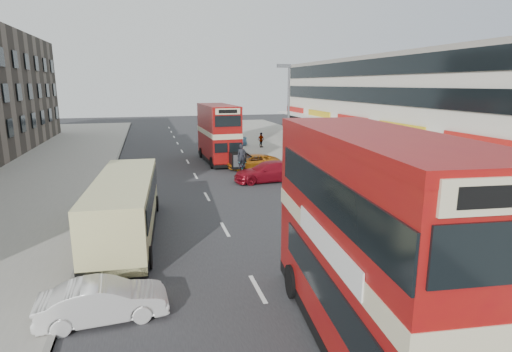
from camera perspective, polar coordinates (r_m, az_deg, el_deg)
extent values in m
plane|color=#28282B|center=(12.70, 2.72, -19.52)|extent=(160.00, 160.00, 0.00)
cube|color=#28282B|center=(31.15, -8.40, 0.01)|extent=(12.00, 90.00, 0.01)
cube|color=gray|center=(34.54, 11.78, 1.24)|extent=(12.00, 90.00, 0.15)
cube|color=gray|center=(32.16, -30.15, -1.07)|extent=(12.00, 90.00, 0.15)
cube|color=gray|center=(31.09, -19.64, -0.50)|extent=(0.20, 90.00, 0.16)
cube|color=gray|center=(32.36, 2.38, 0.74)|extent=(0.20, 90.00, 0.16)
cube|color=silver|center=(39.83, 21.24, 8.57)|extent=(8.00, 46.00, 9.00)
cube|color=black|center=(37.89, 15.91, 4.36)|extent=(0.10, 44.00, 2.40)
cube|color=gray|center=(39.84, 21.79, 15.17)|extent=(8.20, 46.20, 0.40)
cube|color=white|center=(37.30, 14.90, 6.46)|extent=(1.80, 44.00, 0.20)
cylinder|color=slate|center=(30.04, 4.50, 7.36)|extent=(0.16, 0.16, 8.00)
cube|color=slate|center=(29.81, 3.89, 15.03)|extent=(1.00, 0.20, 0.25)
cube|color=black|center=(11.98, 14.90, -20.01)|extent=(3.57, 8.84, 0.38)
cube|color=maroon|center=(11.35, 15.28, -14.50)|extent=(3.55, 8.83, 2.37)
cube|color=beige|center=(10.81, 15.69, -8.14)|extent=(3.60, 8.88, 0.48)
cube|color=maroon|center=(10.43, 16.11, -1.49)|extent=(3.55, 8.83, 2.26)
cube|color=maroon|center=(10.21, 16.53, 5.14)|extent=(3.58, 8.86, 0.27)
cube|color=black|center=(36.72, -5.21, 2.54)|extent=(2.70, 7.70, 0.33)
cube|color=maroon|center=(36.53, -5.24, 4.30)|extent=(2.68, 7.70, 2.09)
cube|color=beige|center=(36.38, -5.28, 6.15)|extent=(2.72, 7.74, 0.43)
cube|color=maroon|center=(36.27, -5.32, 7.95)|extent=(2.68, 7.70, 2.00)
cube|color=maroon|center=(36.20, -5.35, 9.64)|extent=(2.70, 7.72, 0.24)
cube|color=black|center=(32.56, -2.60, 2.21)|extent=(1.18, 1.19, 1.24)
cube|color=black|center=(19.59, -17.51, -6.96)|extent=(2.98, 9.64, 0.38)
cube|color=#CEC985|center=(19.26, -17.73, -3.89)|extent=(2.96, 9.64, 2.47)
imported|color=silver|center=(13.23, -20.43, -15.96)|extent=(3.71, 1.50, 1.20)
imported|color=maroon|center=(28.98, 1.71, 0.61)|extent=(4.96, 2.19, 1.42)
imported|color=#BD6812|center=(33.22, -0.39, 1.97)|extent=(4.40, 2.28, 1.19)
imported|color=#598EB2|center=(45.39, -3.91, 4.98)|extent=(4.32, 2.20, 1.41)
imported|color=gray|center=(28.16, 10.38, 0.79)|extent=(0.70, 0.50, 1.83)
imported|color=gray|center=(43.78, 0.70, 5.04)|extent=(0.99, 0.82, 1.59)
imported|color=gray|center=(31.98, -2.00, 1.30)|extent=(0.75, 1.79, 0.92)
imported|color=black|center=(31.82, -2.01, 2.76)|extent=(0.72, 0.50, 1.87)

